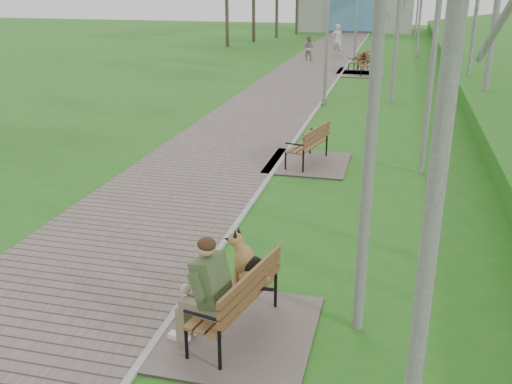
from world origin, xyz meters
TOP-DOWN VIEW (x-y plane):
  - walkway at (-1.75, 21.50)m, footprint 3.50×67.00m
  - kerb at (0.00, 21.50)m, footprint 0.10×67.00m
  - building_north at (-1.50, 50.97)m, footprint 10.00×5.20m
  - bench_main at (0.87, 3.05)m, footprint 1.99×2.21m
  - bench_second at (0.67, 10.62)m, footprint 1.98×2.20m
  - bench_third at (0.72, 26.42)m, footprint 2.04×2.27m
  - bench_far at (1.00, 25.53)m, footprint 2.02×2.24m
  - lamp_post_second at (0.15, 17.88)m, footprint 0.18×0.18m
  - lamp_post_third at (0.17, 30.91)m, footprint 0.21×0.21m
  - pedestrian_near at (-1.08, 32.83)m, footprint 0.74×0.55m
  - pedestrian_far at (-2.36, 29.91)m, footprint 0.80×0.68m

SIDE VIEW (x-z plane):
  - walkway at x=-1.75m, z-range 0.00..0.04m
  - kerb at x=0.00m, z-range 0.00..0.05m
  - bench_second at x=0.67m, z-range -0.38..0.84m
  - bench_far at x=1.00m, z-range -0.39..0.85m
  - bench_third at x=0.72m, z-range -0.39..0.86m
  - bench_main at x=0.87m, z-range -0.38..1.36m
  - pedestrian_far at x=-2.36m, z-range 0.00..1.44m
  - pedestrian_near at x=-1.08m, z-range 0.00..1.86m
  - building_north at x=-1.50m, z-range -0.01..3.99m
  - lamp_post_second at x=0.15m, z-range -0.16..4.63m
  - lamp_post_third at x=0.17m, z-range -0.18..5.27m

